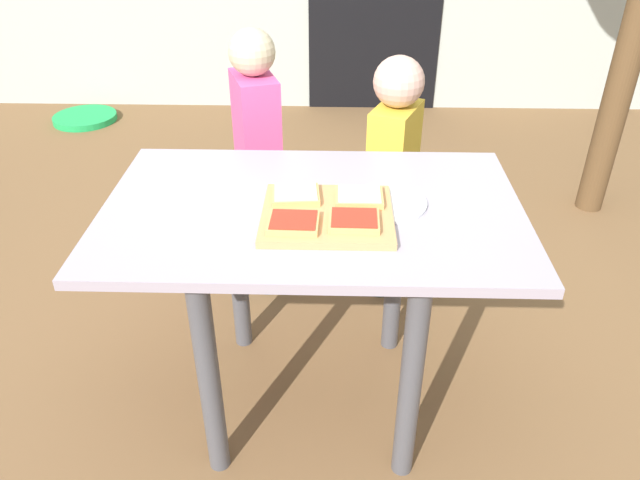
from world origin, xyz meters
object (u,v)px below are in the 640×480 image
Objects in this scene: pizza_slice_near_right at (354,221)px; child_left at (258,150)px; pizza_slice_near_left at (293,223)px; garden_hose_coil at (85,118)px; cutting_board at (327,215)px; dining_table at (313,245)px; pizza_slice_far_right at (359,197)px; plate_white_right at (386,203)px; pizza_slice_far_left at (296,195)px; child_right at (393,162)px.

pizza_slice_near_right is 0.89m from child_left.
pizza_slice_near_left is 0.15m from pizza_slice_near_right.
pizza_slice_near_right is at bearing -55.73° from garden_hose_coil.
garden_hose_coil is (-1.72, 2.57, -0.74)m from cutting_board.
dining_table is at bearing 122.04° from cutting_board.
cutting_board is 3.18m from garden_hose_coil.
pizza_slice_far_right is 0.08m from plate_white_right.
child_left is at bearing 113.43° from pizza_slice_near_right.
pizza_slice_near_right is 3.27m from garden_hose_coil.
plate_white_right is at bearing 32.39° from pizza_slice_near_left.
pizza_slice_far_left is (-0.05, 0.01, 0.16)m from dining_table.
child_left is (-0.19, 0.67, -0.17)m from pizza_slice_far_left.
pizza_slice_far_left is at bearing -116.39° from child_right.
garden_hose_coil is (-1.88, 2.49, -0.73)m from plate_white_right.
plate_white_right is 0.53× the size of garden_hose_coil.
pizza_slice_far_right is at bearing 82.46° from pizza_slice_near_right.
dining_table is 0.23m from pizza_slice_near_right.
pizza_slice_far_right is at bearing 37.25° from cutting_board.
pizza_slice_near_left and pizza_slice_far_left have the same top height.
plate_white_right is (0.25, 0.01, -0.03)m from pizza_slice_far_left.
child_left is (-0.28, 0.74, -0.15)m from cutting_board.
pizza_slice_far_right is at bearing -61.66° from child_left.
pizza_slice_near_left is 0.96× the size of pizza_slice_far_left.
child_right is at bearing -0.69° from child_left.
pizza_slice_far_left is (-0.09, 0.07, 0.02)m from cutting_board.
pizza_slice_far_right reaches higher than garden_hose_coil.
cutting_board reaches higher than plate_white_right.
plate_white_right reaches higher than garden_hose_coil.
garden_hose_coil is (-1.81, 2.50, -0.76)m from pizza_slice_far_right.
pizza_slice_far_left is at bearing -56.78° from garden_hose_coil.
child_right reaches higher than pizza_slice_near_right.
garden_hose_coil is at bearing 123.84° from cutting_board.
pizza_slice_near_right is (0.16, -0.13, 0.00)m from pizza_slice_far_left.
cutting_board is at bearing -57.96° from dining_table.
pizza_slice_far_left reaches higher than garden_hose_coil.
dining_table is at bearing -112.98° from child_right.
pizza_slice_far_right is at bearing -54.15° from garden_hose_coil.
dining_table is 2.72× the size of garden_hose_coil.
pizza_slice_far_left is 0.25m from plate_white_right.
dining_table is at bearing 130.94° from pizza_slice_near_right.
child_right is (0.15, 0.67, -0.21)m from pizza_slice_far_right.
pizza_slice_far_left is at bearing 139.52° from pizza_slice_near_right.
pizza_slice_near_right is 1.02× the size of pizza_slice_far_right.
pizza_slice_near_left is (-0.08, -0.08, 0.02)m from cutting_board.
dining_table reaches higher than garden_hose_coil.
cutting_board is at bearing -142.75° from pizza_slice_far_right.
child_right reaches higher than cutting_board.
pizza_slice_far_left is at bearing 140.26° from cutting_board.
child_right is (0.52, -0.01, -0.04)m from child_left.
dining_table is at bearing 179.09° from pizza_slice_far_right.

